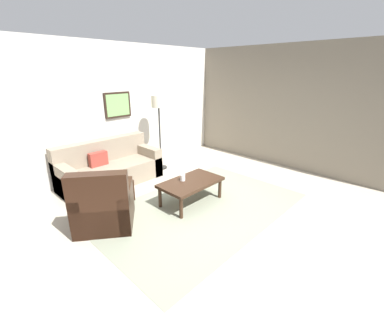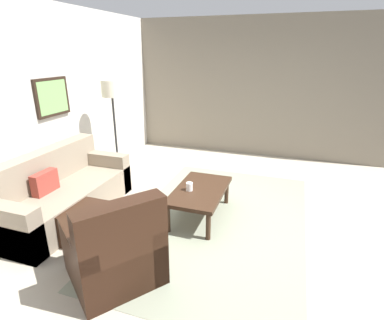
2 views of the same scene
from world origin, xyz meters
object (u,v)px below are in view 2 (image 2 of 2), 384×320
at_px(couch_main, 59,194).
at_px(lamp_standing, 112,99).
at_px(ottoman, 92,225).
at_px(armchair_leather, 116,254).
at_px(framed_artwork, 52,97).
at_px(coffee_table, 200,192).
at_px(cup, 189,187).

height_order(couch_main, lamp_standing, lamp_standing).
bearing_deg(ottoman, armchair_leather, -127.26).
bearing_deg(ottoman, framed_artwork, 51.36).
relative_size(coffee_table, cup, 10.05).
bearing_deg(framed_artwork, armchair_leather, -128.16).
bearing_deg(framed_artwork, coffee_table, -90.46).
bearing_deg(framed_artwork, couch_main, -145.31).
relative_size(cup, lamp_standing, 0.06).
distance_m(armchair_leather, lamp_standing, 2.76).
relative_size(armchair_leather, cup, 10.25).
relative_size(lamp_standing, framed_artwork, 2.77).
height_order(couch_main, armchair_leather, armchair_leather).
xyz_separation_m(couch_main, coffee_table, (0.56, -1.84, 0.06)).
distance_m(couch_main, coffee_table, 1.93).
height_order(couch_main, coffee_table, couch_main).
distance_m(cup, lamp_standing, 2.02).
relative_size(armchair_leather, framed_artwork, 1.81).
height_order(coffee_table, cup, cup).
xyz_separation_m(armchair_leather, coffee_table, (1.44, -0.39, 0.05)).
height_order(ottoman, cup, cup).
distance_m(armchair_leather, ottoman, 0.83).
bearing_deg(armchair_leather, ottoman, 52.74).
bearing_deg(coffee_table, lamp_standing, 67.11).
height_order(armchair_leather, ottoman, armchair_leather).
bearing_deg(coffee_table, armchair_leather, 164.82).
bearing_deg(couch_main, framed_artwork, 34.69).
bearing_deg(armchair_leather, lamp_standing, 31.38).
height_order(armchair_leather, framed_artwork, framed_artwork).
relative_size(couch_main, ottoman, 3.58).
height_order(coffee_table, framed_artwork, framed_artwork).
xyz_separation_m(ottoman, cup, (0.85, -0.93, 0.26)).
bearing_deg(lamp_standing, coffee_table, -112.89).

